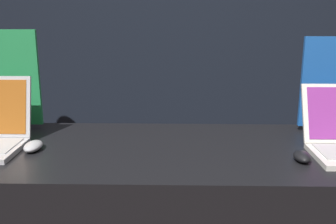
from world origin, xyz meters
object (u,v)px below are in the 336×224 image
mouse_front (33,146)px  mouse_back (302,157)px  promo_stand_back (335,87)px  promo_stand_front (6,83)px

mouse_front → mouse_back: size_ratio=1.17×
mouse_front → promo_stand_back: bearing=13.2°
promo_stand_front → mouse_back: bearing=-17.6°
promo_stand_front → promo_stand_back: (1.50, 0.00, -0.01)m
mouse_back → promo_stand_back: bearing=57.4°
promo_stand_front → mouse_back: size_ratio=4.65×
mouse_front → mouse_back: (1.03, -0.10, 0.00)m
mouse_front → mouse_back: mouse_back is taller
mouse_front → promo_stand_back: 1.34m
promo_stand_front → promo_stand_back: size_ratio=1.07×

